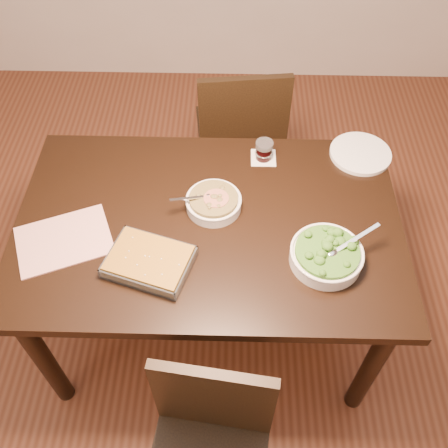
% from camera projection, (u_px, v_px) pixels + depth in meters
% --- Properties ---
extents(ground, '(4.00, 4.00, 0.00)m').
position_uv_depth(ground, '(212.00, 319.00, 2.39)').
color(ground, '#4D2516').
rests_on(ground, ground).
extents(table, '(1.40, 0.90, 0.75)m').
position_uv_depth(table, '(209.00, 237.00, 1.88)').
color(table, black).
rests_on(table, ground).
extents(magazine_a, '(0.38, 0.34, 0.01)m').
position_uv_depth(magazine_a, '(64.00, 240.00, 1.75)').
color(magazine_a, '#A12E2E').
rests_on(magazine_a, table).
extents(coaster, '(0.10, 0.10, 0.00)m').
position_uv_depth(coaster, '(263.00, 158.00, 2.01)').
color(coaster, white).
rests_on(coaster, table).
extents(stew_bowl, '(0.22, 0.21, 0.08)m').
position_uv_depth(stew_bowl, '(214.00, 202.00, 1.83)').
color(stew_bowl, white).
rests_on(stew_bowl, table).
extents(broccoli_bowl, '(0.27, 0.25, 0.10)m').
position_uv_depth(broccoli_bowl, '(326.00, 255.00, 1.67)').
color(broccoli_bowl, white).
rests_on(broccoli_bowl, table).
extents(baking_dish, '(0.32, 0.28, 0.05)m').
position_uv_depth(baking_dish, '(149.00, 261.00, 1.67)').
color(baking_dish, silver).
rests_on(baking_dish, table).
extents(wine_tumbler, '(0.07, 0.07, 0.08)m').
position_uv_depth(wine_tumbler, '(264.00, 150.00, 1.98)').
color(wine_tumbler, black).
rests_on(wine_tumbler, coaster).
extents(dinner_plate, '(0.25, 0.25, 0.02)m').
position_uv_depth(dinner_plate, '(360.00, 154.00, 2.02)').
color(dinner_plate, white).
rests_on(dinner_plate, table).
extents(chair_near, '(0.43, 0.43, 0.81)m').
position_uv_depth(chair_near, '(209.00, 446.00, 1.60)').
color(chair_near, black).
rests_on(chair_near, ground).
extents(chair_far, '(0.46, 0.46, 0.89)m').
position_uv_depth(chair_far, '(240.00, 132.00, 2.49)').
color(chair_far, black).
rests_on(chair_far, ground).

